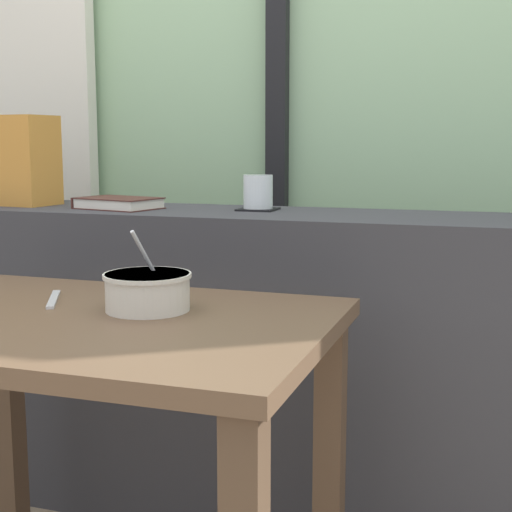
{
  "coord_description": "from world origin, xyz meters",
  "views": [
    {
      "loc": [
        0.73,
        -1.34,
        1.03
      ],
      "look_at": [
        0.15,
        0.4,
        0.75
      ],
      "focal_mm": 52.62,
      "sensor_mm": 36.0,
      "label": 1
    }
  ],
  "objects_px": {
    "fork_utensil": "(55,299)",
    "closed_book": "(118,203)",
    "coaster_square": "(258,209)",
    "throw_pillow": "(4,160)",
    "juice_glass": "(258,193)",
    "soup_bowl": "(148,292)",
    "breakfast_table": "(92,379)"
  },
  "relations": [
    {
      "from": "coaster_square",
      "to": "juice_glass",
      "type": "xyz_separation_m",
      "value": [
        -0.0,
        -0.0,
        0.04
      ]
    },
    {
      "from": "juice_glass",
      "to": "fork_utensil",
      "type": "distance_m",
      "value": 0.67
    },
    {
      "from": "coaster_square",
      "to": "soup_bowl",
      "type": "relative_size",
      "value": 0.57
    },
    {
      "from": "soup_bowl",
      "to": "throw_pillow",
      "type": "bearing_deg",
      "value": 142.86
    },
    {
      "from": "closed_book",
      "to": "soup_bowl",
      "type": "height_order",
      "value": "closed_book"
    },
    {
      "from": "breakfast_table",
      "to": "closed_book",
      "type": "height_order",
      "value": "closed_book"
    },
    {
      "from": "soup_bowl",
      "to": "juice_glass",
      "type": "bearing_deg",
      "value": 87.3
    },
    {
      "from": "coaster_square",
      "to": "juice_glass",
      "type": "relative_size",
      "value": 1.09
    },
    {
      "from": "breakfast_table",
      "to": "closed_book",
      "type": "relative_size",
      "value": 3.76
    },
    {
      "from": "throw_pillow",
      "to": "fork_utensil",
      "type": "relative_size",
      "value": 1.88
    },
    {
      "from": "juice_glass",
      "to": "closed_book",
      "type": "bearing_deg",
      "value": -168.44
    },
    {
      "from": "coaster_square",
      "to": "soup_bowl",
      "type": "xyz_separation_m",
      "value": [
        -0.03,
        -0.61,
        -0.11
      ]
    },
    {
      "from": "coaster_square",
      "to": "throw_pillow",
      "type": "distance_m",
      "value": 0.79
    },
    {
      "from": "coaster_square",
      "to": "throw_pillow",
      "type": "relative_size",
      "value": 0.31
    },
    {
      "from": "closed_book",
      "to": "fork_utensil",
      "type": "bearing_deg",
      "value": -76.31
    },
    {
      "from": "throw_pillow",
      "to": "juice_glass",
      "type": "bearing_deg",
      "value": 3.4
    },
    {
      "from": "juice_glass",
      "to": "breakfast_table",
      "type": "bearing_deg",
      "value": -99.07
    },
    {
      "from": "coaster_square",
      "to": "juice_glass",
      "type": "bearing_deg",
      "value": -97.13
    },
    {
      "from": "throw_pillow",
      "to": "soup_bowl",
      "type": "height_order",
      "value": "throw_pillow"
    },
    {
      "from": "coaster_square",
      "to": "throw_pillow",
      "type": "height_order",
      "value": "throw_pillow"
    },
    {
      "from": "breakfast_table",
      "to": "closed_book",
      "type": "bearing_deg",
      "value": 113.77
    },
    {
      "from": "juice_glass",
      "to": "throw_pillow",
      "type": "xyz_separation_m",
      "value": [
        -0.78,
        -0.05,
        0.08
      ]
    },
    {
      "from": "throw_pillow",
      "to": "fork_utensil",
      "type": "xyz_separation_m",
      "value": [
        0.52,
        -0.55,
        -0.27
      ]
    },
    {
      "from": "breakfast_table",
      "to": "throw_pillow",
      "type": "bearing_deg",
      "value": 135.66
    },
    {
      "from": "breakfast_table",
      "to": "fork_utensil",
      "type": "height_order",
      "value": "fork_utensil"
    },
    {
      "from": "coaster_square",
      "to": "juice_glass",
      "type": "distance_m",
      "value": 0.04
    },
    {
      "from": "juice_glass",
      "to": "soup_bowl",
      "type": "bearing_deg",
      "value": -92.7
    },
    {
      "from": "soup_bowl",
      "to": "coaster_square",
      "type": "bearing_deg",
      "value": 87.3
    },
    {
      "from": "breakfast_table",
      "to": "coaster_square",
      "type": "height_order",
      "value": "coaster_square"
    },
    {
      "from": "fork_utensil",
      "to": "closed_book",
      "type": "bearing_deg",
      "value": 75.19
    },
    {
      "from": "coaster_square",
      "to": "closed_book",
      "type": "height_order",
      "value": "closed_book"
    },
    {
      "from": "coaster_square",
      "to": "juice_glass",
      "type": "height_order",
      "value": "juice_glass"
    }
  ]
}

